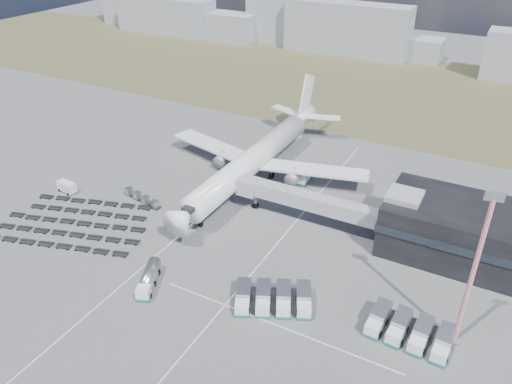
% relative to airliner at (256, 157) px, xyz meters
% --- Properties ---
extents(ground, '(420.00, 420.00, 0.00)m').
position_rel_airliner_xyz_m(ground, '(0.00, -32.38, -5.29)').
color(ground, '#565659').
rests_on(ground, ground).
extents(grass_strip, '(420.00, 90.00, 0.01)m').
position_rel_airliner_xyz_m(grass_strip, '(0.00, 77.62, -5.29)').
color(grass_strip, '#4A472C').
rests_on(grass_strip, ground).
extents(lane_markings, '(47.12, 110.00, 0.01)m').
position_rel_airliner_xyz_m(lane_markings, '(9.77, -29.38, -5.29)').
color(lane_markings, silver).
rests_on(lane_markings, ground).
extents(terminal, '(30.40, 16.40, 11.00)m').
position_rel_airliner_xyz_m(terminal, '(47.77, -8.41, -0.04)').
color(terminal, black).
rests_on(terminal, ground).
extents(jet_bridge, '(30.30, 3.80, 7.05)m').
position_rel_airliner_xyz_m(jet_bridge, '(15.90, -11.95, -0.24)').
color(jet_bridge, '#939399').
rests_on(jet_bridge, ground).
extents(airliner, '(51.59, 64.53, 17.62)m').
position_rel_airliner_xyz_m(airliner, '(0.00, 0.00, 0.00)').
color(airliner, white).
rests_on(airliner, ground).
extents(skyline, '(298.32, 27.17, 25.91)m').
position_rel_airliner_xyz_m(skyline, '(-22.49, 115.44, 3.81)').
color(skyline, '#9598A2').
rests_on(skyline, ground).
extents(fuel_tanker, '(5.66, 8.94, 2.85)m').
position_rel_airliner_xyz_m(fuel_tanker, '(2.17, -42.34, -3.87)').
color(fuel_tanker, white).
rests_on(fuel_tanker, ground).
extents(pushback_tug, '(3.10, 2.08, 1.33)m').
position_rel_airliner_xyz_m(pushback_tug, '(-4.00, -24.38, -4.63)').
color(pushback_tug, white).
rests_on(pushback_tug, ground).
extents(utility_van, '(4.75, 2.60, 2.40)m').
position_rel_airliner_xyz_m(utility_van, '(-34.10, -26.02, -4.09)').
color(utility_van, white).
rests_on(utility_van, ground).
extents(catering_truck, '(2.81, 5.97, 2.66)m').
position_rel_airliner_xyz_m(catering_truck, '(10.72, 3.75, -3.93)').
color(catering_truck, white).
rests_on(catering_truck, ground).
extents(service_trucks_near, '(13.65, 11.05, 2.66)m').
position_rel_airliner_xyz_m(service_trucks_near, '(22.84, -36.65, -3.84)').
color(service_trucks_near, white).
rests_on(service_trucks_near, ground).
extents(service_trucks_far, '(12.33, 7.22, 2.67)m').
position_rel_airliner_xyz_m(service_trucks_far, '(43.78, -33.31, -3.84)').
color(service_trucks_far, white).
rests_on(service_trucks_far, ground).
extents(uld_row, '(11.08, 3.66, 1.53)m').
position_rel_airliner_xyz_m(uld_row, '(-16.74, -21.33, -4.38)').
color(uld_row, black).
rests_on(uld_row, ground).
extents(baggage_dollies, '(32.42, 24.96, 0.69)m').
position_rel_airliner_xyz_m(baggage_dollies, '(-22.87, -34.73, -4.95)').
color(baggage_dollies, black).
rests_on(baggage_dollies, ground).
extents(floodlight_mast, '(2.43, 1.97, 25.49)m').
position_rel_airliner_xyz_m(floodlight_mast, '(49.89, -30.56, 7.48)').
color(floodlight_mast, red).
rests_on(floodlight_mast, ground).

